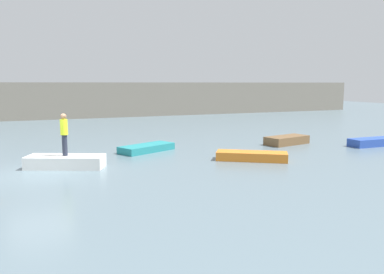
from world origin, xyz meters
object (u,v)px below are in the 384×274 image
person_hiviz_shirt (64,132)px  rowboat_white (66,162)px  rowboat_orange (252,156)px  rowboat_blue (374,142)px  rowboat_teal (147,148)px  rowboat_brown (287,140)px

person_hiviz_shirt → rowboat_white: bearing=-153.4°
rowboat_orange → rowboat_blue: bearing=39.2°
rowboat_white → person_hiviz_shirt: (0.00, 0.00, 1.30)m
rowboat_white → rowboat_orange: rowboat_white is taller
rowboat_teal → rowboat_blue: 13.33m
rowboat_orange → rowboat_blue: rowboat_blue is taller
rowboat_blue → person_hiviz_shirt: 17.37m
person_hiviz_shirt → rowboat_orange: bearing=-11.8°
rowboat_teal → person_hiviz_shirt: 5.28m
rowboat_white → rowboat_orange: (8.34, -1.74, -0.06)m
rowboat_white → rowboat_brown: (12.90, 1.68, -0.02)m
rowboat_white → rowboat_brown: bearing=31.3°
rowboat_white → rowboat_blue: size_ratio=1.03×
rowboat_white → rowboat_blue: 17.32m
rowboat_brown → person_hiviz_shirt: person_hiviz_shirt is taller
rowboat_teal → rowboat_blue: bearing=-39.5°
rowboat_white → rowboat_brown: 13.01m
rowboat_white → rowboat_blue: (17.30, -0.81, -0.04)m
rowboat_teal → person_hiviz_shirt: bearing=-174.7°
rowboat_orange → rowboat_brown: (4.56, 3.42, 0.04)m
rowboat_teal → rowboat_brown: 8.55m
rowboat_orange → person_hiviz_shirt: bearing=-158.6°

